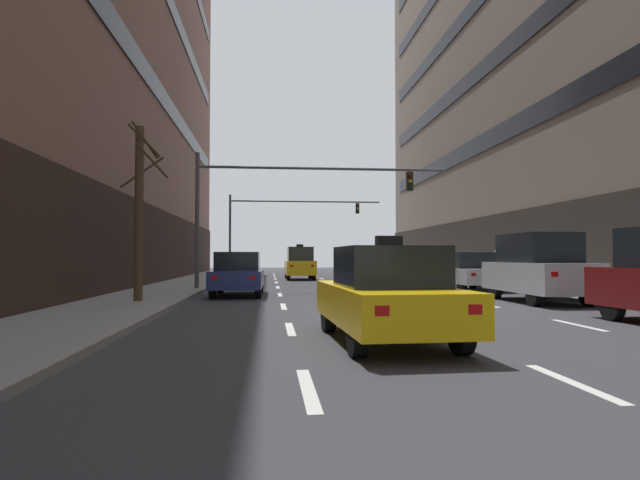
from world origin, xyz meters
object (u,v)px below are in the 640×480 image
object	(u,v)px
taxi_driving_0	(300,263)
taxi_driving_2	(387,295)
pedestrian_0	(497,264)
car_parked_3	(468,272)
street_tree_0	(139,209)
car_parked_2	(538,268)
traffic_signal_1	(280,217)
car_driving_1	(238,274)
traffic_signal_0	(282,194)

from	to	relation	value
taxi_driving_0	taxi_driving_2	bearing A→B (deg)	-89.94
taxi_driving_0	pedestrian_0	world-z (taller)	taxi_driving_0
taxi_driving_0	pedestrian_0	size ratio (longest dim) A/B	2.59
car_parked_3	pedestrian_0	xyz separation A→B (m)	(2.27, 2.10, 0.30)
taxi_driving_2	pedestrian_0	distance (m)	18.22
taxi_driving_2	street_tree_0	size ratio (longest dim) A/B	0.83
street_tree_0	pedestrian_0	size ratio (longest dim) A/B	3.18
car_parked_2	car_parked_3	size ratio (longest dim) A/B	1.03
taxi_driving_0	traffic_signal_1	world-z (taller)	traffic_signal_1
taxi_driving_2	street_tree_0	world-z (taller)	street_tree_0
car_driving_1	pedestrian_0	bearing A→B (deg)	19.66
car_parked_2	car_driving_1	bearing A→B (deg)	158.73
traffic_signal_0	car_parked_2	bearing A→B (deg)	-39.02
car_driving_1	traffic_signal_1	distance (m)	22.85
taxi_driving_2	car_driving_1	bearing A→B (deg)	105.75
taxi_driving_0	traffic_signal_0	distance (m)	12.04
street_tree_0	pedestrian_0	bearing A→B (deg)	28.45
traffic_signal_1	taxi_driving_0	bearing A→B (deg)	-82.01
taxi_driving_0	car_parked_2	xyz separation A→B (m)	(6.78, -18.18, 0.06)
car_driving_1	taxi_driving_2	world-z (taller)	taxi_driving_2
traffic_signal_0	pedestrian_0	size ratio (longest dim) A/B	6.54
car_parked_3	traffic_signal_0	bearing A→B (deg)	176.55
car_driving_1	traffic_signal_1	bearing A→B (deg)	84.75
taxi_driving_2	street_tree_0	xyz separation A→B (m)	(-6.04, 7.66, 2.14)
taxi_driving_2	traffic_signal_1	distance (m)	34.11
car_driving_1	taxi_driving_0	bearing A→B (deg)	77.38
taxi_driving_0	pedestrian_0	bearing A→B (deg)	-47.62
car_parked_2	traffic_signal_1	world-z (taller)	traffic_signal_1
car_parked_3	taxi_driving_0	bearing A→B (deg)	119.44
pedestrian_0	taxi_driving_2	bearing A→B (deg)	-119.69
car_parked_3	traffic_signal_1	xyz separation A→B (m)	(-7.92, 20.15, 3.86)
taxi_driving_2	traffic_signal_0	bearing A→B (deg)	95.89
taxi_driving_2	car_parked_3	distance (m)	15.30
car_driving_1	pedestrian_0	distance (m)	13.01
traffic_signal_1	street_tree_0	size ratio (longest dim) A/B	2.25
traffic_signal_1	pedestrian_0	xyz separation A→B (m)	(10.19, -18.05, -3.55)
traffic_signal_0	pedestrian_0	xyz separation A→B (m)	(10.49, 1.60, -3.14)
traffic_signal_1	pedestrian_0	size ratio (longest dim) A/B	7.17
taxi_driving_0	car_parked_2	distance (m)	19.40
car_parked_2	car_parked_3	xyz separation A→B (m)	(0.00, 6.17, -0.29)
taxi_driving_2	traffic_signal_1	size ratio (longest dim) A/B	0.37
taxi_driving_0	traffic_signal_0	xyz separation A→B (m)	(-1.44, -11.52, 3.21)
car_parked_2	street_tree_0	xyz separation A→B (m)	(-12.79, 0.10, 1.84)
traffic_signal_0	car_parked_3	bearing A→B (deg)	-3.45
traffic_signal_1	street_tree_0	distance (m)	26.72
car_driving_1	traffic_signal_0	size ratio (longest dim) A/B	0.40
car_parked_2	pedestrian_0	bearing A→B (deg)	74.64
car_parked_2	traffic_signal_1	bearing A→B (deg)	106.75
car_driving_1	street_tree_0	distance (m)	5.18
car_parked_3	pedestrian_0	bearing A→B (deg)	42.74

